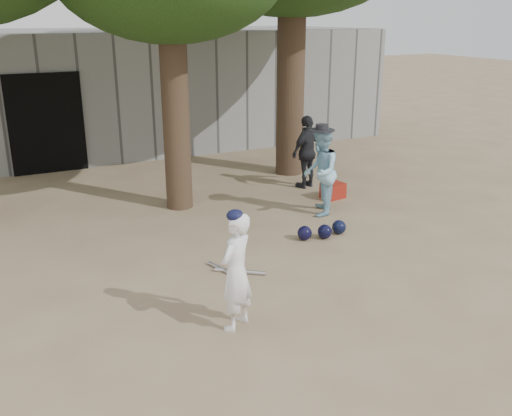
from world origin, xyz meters
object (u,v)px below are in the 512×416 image
spectator_blue (320,172)px  spectator_dark (307,152)px  boy_player (236,272)px  red_bag (333,191)px

spectator_blue → spectator_dark: bearing=-168.4°
boy_player → red_bag: bearing=-170.6°
boy_player → red_bag: boy_player is taller
spectator_blue → red_bag: 1.17m
boy_player → spectator_blue: 4.12m
spectator_blue → red_bag: (0.73, 0.66, -0.62)m
spectator_dark → spectator_blue: bearing=46.6°
boy_player → red_bag: size_ratio=3.29×
boy_player → spectator_blue: spectator_blue is taller
red_bag → spectator_blue: bearing=-137.9°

